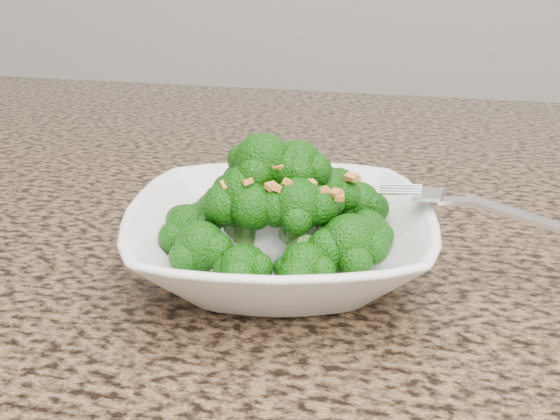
# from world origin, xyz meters

# --- Properties ---
(granite_counter) EXTENTS (1.64, 1.04, 0.03)m
(granite_counter) POSITION_xyz_m (0.00, 0.30, 0.89)
(granite_counter) COLOR brown
(granite_counter) RESTS_ON cabinet
(bowl) EXTENTS (0.25, 0.25, 0.05)m
(bowl) POSITION_xyz_m (-0.11, 0.21, 0.93)
(bowl) COLOR white
(bowl) RESTS_ON granite_counter
(broccoli_pile) EXTENTS (0.19, 0.19, 0.07)m
(broccoli_pile) POSITION_xyz_m (-0.11, 0.21, 0.99)
(broccoli_pile) COLOR #14590A
(broccoli_pile) RESTS_ON bowl
(garlic_topping) EXTENTS (0.11, 0.11, 0.01)m
(garlic_topping) POSITION_xyz_m (-0.11, 0.21, 1.02)
(garlic_topping) COLOR orange
(garlic_topping) RESTS_ON broccoli_pile
(fork) EXTENTS (0.19, 0.05, 0.01)m
(fork) POSITION_xyz_m (0.01, 0.23, 0.96)
(fork) COLOR silver
(fork) RESTS_ON bowl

